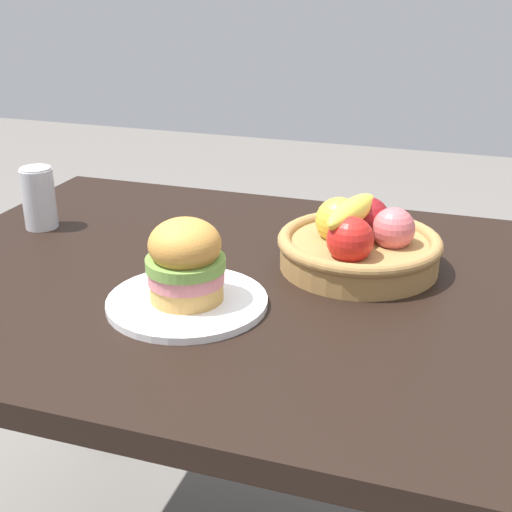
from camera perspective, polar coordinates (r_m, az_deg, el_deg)
dining_table at (r=1.25m, az=3.06°, el=-6.50°), size 1.40×0.90×0.75m
plate at (r=1.13m, az=-5.56°, el=-3.70°), size 0.26×0.26×0.01m
sandwich at (r=1.10m, az=-5.70°, el=-0.39°), size 0.13×0.13×0.13m
soda_can at (r=1.50m, az=-17.10°, el=4.50°), size 0.07×0.07×0.13m
fruit_basket at (r=1.26m, az=8.30°, el=1.08°), size 0.29×0.29×0.14m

